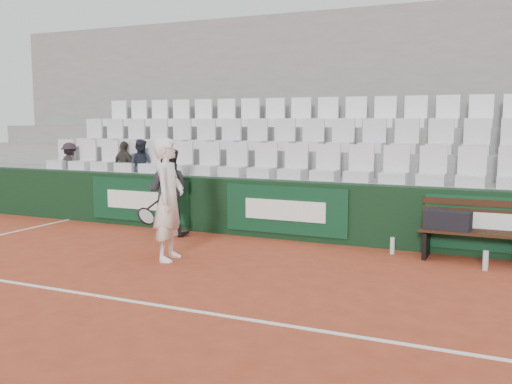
% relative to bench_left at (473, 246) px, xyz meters
% --- Properties ---
extents(ground, '(80.00, 80.00, 0.00)m').
position_rel_bench_left_xyz_m(ground, '(-2.82, -3.57, -0.23)').
color(ground, '#A54025').
rests_on(ground, ground).
extents(court_baseline, '(18.00, 0.06, 0.01)m').
position_rel_bench_left_xyz_m(court_baseline, '(-2.82, -3.57, -0.22)').
color(court_baseline, white).
rests_on(court_baseline, ground).
extents(back_barrier, '(18.00, 0.34, 1.00)m').
position_rel_bench_left_xyz_m(back_barrier, '(-2.76, 0.42, 0.28)').
color(back_barrier, black).
rests_on(back_barrier, ground).
extents(grandstand_tier_front, '(18.00, 0.95, 1.00)m').
position_rel_bench_left_xyz_m(grandstand_tier_front, '(-2.82, 1.05, 0.28)').
color(grandstand_tier_front, gray).
rests_on(grandstand_tier_front, ground).
extents(grandstand_tier_mid, '(18.00, 0.95, 1.45)m').
position_rel_bench_left_xyz_m(grandstand_tier_mid, '(-2.82, 2.00, 0.50)').
color(grandstand_tier_mid, gray).
rests_on(grandstand_tier_mid, ground).
extents(grandstand_tier_back, '(18.00, 0.95, 1.90)m').
position_rel_bench_left_xyz_m(grandstand_tier_back, '(-2.82, 2.95, 0.72)').
color(grandstand_tier_back, gray).
rests_on(grandstand_tier_back, ground).
extents(grandstand_rear_wall, '(18.00, 0.30, 4.40)m').
position_rel_bench_left_xyz_m(grandstand_rear_wall, '(-2.82, 3.58, 1.98)').
color(grandstand_rear_wall, gray).
rests_on(grandstand_rear_wall, ground).
extents(seat_row_front, '(11.90, 0.44, 0.63)m').
position_rel_bench_left_xyz_m(seat_row_front, '(-2.82, 0.88, 1.09)').
color(seat_row_front, silver).
rests_on(seat_row_front, grandstand_tier_front).
extents(seat_row_mid, '(11.90, 0.44, 0.63)m').
position_rel_bench_left_xyz_m(seat_row_mid, '(-2.82, 1.83, 1.54)').
color(seat_row_mid, silver).
rests_on(seat_row_mid, grandstand_tier_mid).
extents(seat_row_back, '(11.90, 0.44, 0.63)m').
position_rel_bench_left_xyz_m(seat_row_back, '(-2.82, 2.78, 1.99)').
color(seat_row_back, white).
rests_on(seat_row_back, grandstand_tier_back).
extents(bench_left, '(1.50, 0.56, 0.45)m').
position_rel_bench_left_xyz_m(bench_left, '(0.00, 0.00, 0.00)').
color(bench_left, '#371E10').
rests_on(bench_left, ground).
extents(sports_bag_left, '(0.68, 0.36, 0.28)m').
position_rel_bench_left_xyz_m(sports_bag_left, '(-0.35, -0.05, 0.36)').
color(sports_bag_left, black).
rests_on(sports_bag_left, bench_left).
extents(water_bottle_near, '(0.07, 0.07, 0.26)m').
position_rel_bench_left_xyz_m(water_bottle_near, '(-1.15, -0.01, -0.10)').
color(water_bottle_near, silver).
rests_on(water_bottle_near, ground).
extents(water_bottle_far, '(0.08, 0.08, 0.27)m').
position_rel_bench_left_xyz_m(water_bottle_far, '(0.20, -0.47, -0.09)').
color(water_bottle_far, silver).
rests_on(water_bottle_far, ground).
extents(tennis_player, '(0.77, 0.73, 1.79)m').
position_rel_bench_left_xyz_m(tennis_player, '(-4.07, -1.73, 0.67)').
color(tennis_player, white).
rests_on(tennis_player, ground).
extents(ball_kid, '(0.86, 0.73, 1.56)m').
position_rel_bench_left_xyz_m(ball_kid, '(-5.09, -0.18, 0.56)').
color(ball_kid, '#212129').
rests_on(ball_kid, ground).
extents(spectator_a, '(0.74, 0.57, 1.01)m').
position_rel_bench_left_xyz_m(spectator_a, '(-8.32, 0.93, 1.28)').
color(spectator_a, black).
rests_on(spectator_a, grandstand_tier_front).
extents(spectator_b, '(0.66, 0.37, 1.06)m').
position_rel_bench_left_xyz_m(spectator_b, '(-6.86, 0.93, 1.31)').
color(spectator_b, '#37322C').
rests_on(spectator_b, grandstand_tier_front).
extents(spectator_c, '(0.60, 0.50, 1.11)m').
position_rel_bench_left_xyz_m(spectator_c, '(-6.47, 0.93, 1.33)').
color(spectator_c, '#1F242E').
rests_on(spectator_c, grandstand_tier_front).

